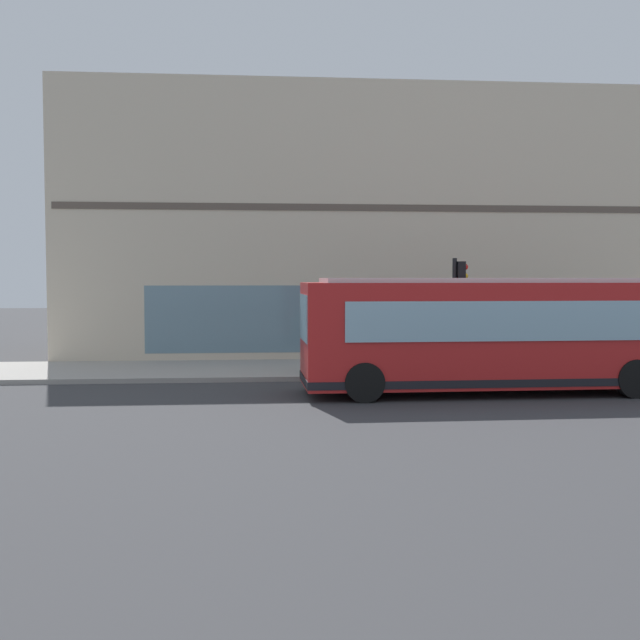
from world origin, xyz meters
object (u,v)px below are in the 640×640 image
object	(u,v)px
city_bus_nearside	(491,335)
traffic_light_near_corner	(459,293)
pedestrian_walking_along_curb	(310,342)
pedestrian_by_light_pole	(477,333)
fire_hydrant	(566,353)

from	to	relation	value
city_bus_nearside	traffic_light_near_corner	xyz separation A→B (m)	(3.31, -0.01, 1.06)
city_bus_nearside	pedestrian_walking_along_curb	distance (m)	6.11
traffic_light_near_corner	pedestrian_by_light_pole	distance (m)	2.96
fire_hydrant	pedestrian_walking_along_curb	world-z (taller)	pedestrian_walking_along_curb
traffic_light_near_corner	fire_hydrant	world-z (taller)	traffic_light_near_corner
traffic_light_near_corner	pedestrian_by_light_pole	bearing A→B (deg)	-29.57
city_bus_nearside	traffic_light_near_corner	size ratio (longest dim) A/B	2.86
traffic_light_near_corner	pedestrian_by_light_pole	size ratio (longest dim) A/B	1.94
pedestrian_by_light_pole	fire_hydrant	bearing A→B (deg)	-92.78
fire_hydrant	pedestrian_walking_along_curb	bearing A→B (deg)	98.54
city_bus_nearside	pedestrian_by_light_pole	size ratio (longest dim) A/B	5.55
traffic_light_near_corner	city_bus_nearside	bearing A→B (deg)	179.90
city_bus_nearside	pedestrian_walking_along_curb	size ratio (longest dim) A/B	6.33
city_bus_nearside	fire_hydrant	bearing A→B (deg)	-38.81
fire_hydrant	pedestrian_by_light_pole	size ratio (longest dim) A/B	0.41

